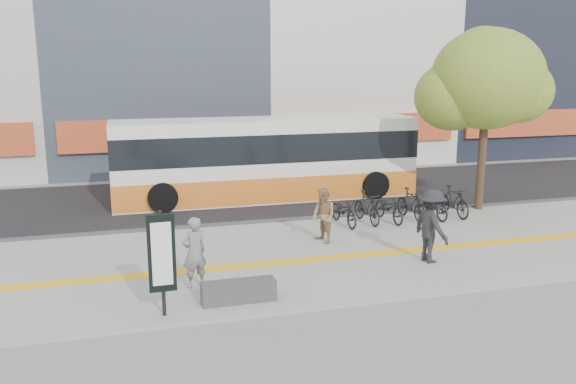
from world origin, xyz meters
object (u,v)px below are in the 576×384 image
object	(u,v)px
signboard	(162,255)
seated_woman	(194,252)
bench	(239,291)
street_tree	(485,81)
bus	(266,161)
pedestrian_dark	(431,226)
pedestrian_tan	(323,216)

from	to	relation	value
signboard	seated_woman	distance (m)	1.68
bench	street_tree	distance (m)	12.23
bench	bus	bearing A→B (deg)	72.79
signboard	pedestrian_dark	distance (m)	7.05
bench	seated_woman	distance (m)	1.49
bus	pedestrian_dark	xyz separation A→B (m)	(2.27, -8.46, -0.45)
street_tree	pedestrian_tan	size ratio (longest dim) A/B	3.99
bus	pedestrian_dark	distance (m)	8.77
pedestrian_dark	signboard	bearing A→B (deg)	94.99
pedestrian_tan	street_tree	bearing A→B (deg)	96.36
bench	bus	distance (m)	10.22
pedestrian_tan	pedestrian_dark	world-z (taller)	pedestrian_dark
street_tree	pedestrian_dark	distance (m)	7.43
bench	pedestrian_tan	size ratio (longest dim) A/B	1.01
bench	signboard	size ratio (longest dim) A/B	0.73
signboard	pedestrian_dark	world-z (taller)	signboard
seated_woman	bench	bearing A→B (deg)	106.74
street_tree	bus	distance (m)	8.28
signboard	pedestrian_dark	xyz separation A→B (m)	(6.88, 1.54, -0.33)
pedestrian_dark	street_tree	bearing A→B (deg)	-50.94
seated_woman	pedestrian_dark	xyz separation A→B (m)	(6.08, 0.14, 0.13)
pedestrian_tan	seated_woman	bearing A→B (deg)	-71.86
street_tree	bus	size ratio (longest dim) A/B	0.55
bus	pedestrian_tan	bearing A→B (deg)	-88.44
signboard	pedestrian_tan	bearing A→B (deg)	39.17
bus	seated_woman	bearing A→B (deg)	-113.86
street_tree	pedestrian_dark	bearing A→B (deg)	-133.28
seated_woman	pedestrian_dark	world-z (taller)	pedestrian_dark
signboard	bus	world-z (taller)	bus
street_tree	bus	world-z (taller)	street_tree
street_tree	signboard	bearing A→B (deg)	-150.93
signboard	bus	distance (m)	11.01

